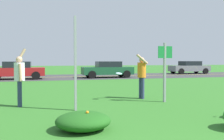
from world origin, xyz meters
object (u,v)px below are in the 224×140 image
object	(u,v)px
person_catcher_orange_shirt	(142,74)
car_red_center_right	(17,70)
sign_post_by_roadside	(165,66)
sign_post_near_path	(75,63)
car_gray_leftmost	(189,67)
car_dark_green_center_left	(108,69)
frisbee_pale_blue	(119,74)
person_thrower_white_shirt	(20,76)

from	to	relation	value
person_catcher_orange_shirt	car_red_center_right	world-z (taller)	person_catcher_orange_shirt
sign_post_by_roadside	person_catcher_orange_shirt	bearing A→B (deg)	117.02
sign_post_near_path	sign_post_by_roadside	world-z (taller)	sign_post_near_path
car_gray_leftmost	car_dark_green_center_left	xyz separation A→B (m)	(-10.71, -3.66, 0.00)
sign_post_near_path	frisbee_pale_blue	size ratio (longest dim) A/B	12.04
sign_post_near_path	person_catcher_orange_shirt	distance (m)	3.35
car_gray_leftmost	sign_post_near_path	bearing A→B (deg)	-131.03
sign_post_near_path	person_thrower_white_shirt	distance (m)	2.10
sign_post_by_roadside	frisbee_pale_blue	distance (m)	1.77
car_red_center_right	person_catcher_orange_shirt	bearing A→B (deg)	-64.28
frisbee_pale_blue	car_dark_green_center_left	distance (m)	12.70
person_catcher_orange_shirt	car_gray_leftmost	distance (m)	20.24
car_gray_leftmost	frisbee_pale_blue	bearing A→B (deg)	-129.94
person_catcher_orange_shirt	frisbee_pale_blue	world-z (taller)	person_catcher_orange_shirt
sign_post_by_roadside	car_dark_green_center_left	xyz separation A→B (m)	(1.24, 13.29, -0.60)
sign_post_by_roadside	car_red_center_right	xyz separation A→B (m)	(-6.43, 13.29, -0.60)
sign_post_near_path	car_gray_leftmost	world-z (taller)	sign_post_near_path
frisbee_pale_blue	sign_post_near_path	bearing A→B (deg)	-140.44
sign_post_by_roadside	car_dark_green_center_left	distance (m)	13.36
sign_post_near_path	car_red_center_right	bearing A→B (deg)	102.30
sign_post_near_path	car_dark_green_center_left	xyz separation A→B (m)	(4.63, 13.95, -0.71)
car_dark_green_center_left	sign_post_by_roadside	bearing A→B (deg)	-95.33
sign_post_near_path	car_dark_green_center_left	distance (m)	14.72
car_red_center_right	person_thrower_white_shirt	bearing A→B (deg)	-84.11
person_catcher_orange_shirt	car_dark_green_center_left	xyz separation A→B (m)	(1.75, 12.28, -0.27)
frisbee_pale_blue	sign_post_by_roadside	bearing A→B (deg)	-30.59
car_red_center_right	sign_post_by_roadside	bearing A→B (deg)	-64.18
person_thrower_white_shirt	car_gray_leftmost	size ratio (longest dim) A/B	0.44
person_catcher_orange_shirt	frisbee_pale_blue	xyz separation A→B (m)	(-0.99, -0.11, 0.03)
sign_post_near_path	person_catcher_orange_shirt	bearing A→B (deg)	30.10
sign_post_near_path	person_thrower_white_shirt	xyz separation A→B (m)	(-1.72, 1.13, -0.44)
frisbee_pale_blue	car_gray_leftmost	bearing A→B (deg)	50.06
person_thrower_white_shirt	car_red_center_right	distance (m)	12.89
person_thrower_white_shirt	sign_post_near_path	bearing A→B (deg)	-33.36
person_catcher_orange_shirt	car_dark_green_center_left	world-z (taller)	person_catcher_orange_shirt
sign_post_near_path	sign_post_by_roadside	size ratio (longest dim) A/B	1.32
person_thrower_white_shirt	person_catcher_orange_shirt	bearing A→B (deg)	6.64
person_thrower_white_shirt	car_dark_green_center_left	world-z (taller)	person_thrower_white_shirt
sign_post_by_roadside	person_thrower_white_shirt	distance (m)	5.14
person_catcher_orange_shirt	frisbee_pale_blue	distance (m)	1.00
sign_post_by_roadside	frisbee_pale_blue	bearing A→B (deg)	149.41
sign_post_near_path	person_thrower_white_shirt	size ratio (longest dim) A/B	1.48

